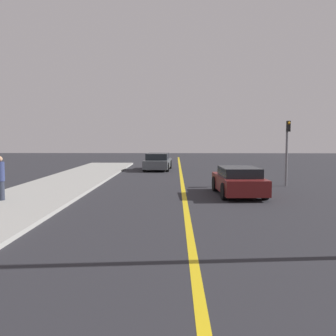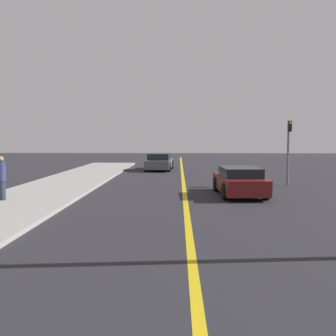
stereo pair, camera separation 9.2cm
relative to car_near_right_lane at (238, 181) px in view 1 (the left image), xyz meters
name	(u,v)px [view 1 (the left image)]	position (x,y,z in m)	size (l,w,h in m)	color
road_center_line	(183,192)	(-2.40, 1.02, -0.62)	(0.20, 60.00, 0.01)	gold
sidewalk_left	(48,190)	(-8.75, 0.87, -0.55)	(3.95, 35.71, 0.14)	#9E9E99
car_near_right_lane	(238,181)	(0.00, 0.00, 0.00)	(2.04, 4.10, 1.25)	maroon
car_ahead_center	(158,162)	(-4.14, 12.51, 0.02)	(2.14, 4.46, 1.31)	#4C5156
pedestrian_by_sign	(0,178)	(-9.49, -2.30, 0.37)	(0.33, 0.33, 1.69)	#282D3D
traffic_light	(287,146)	(3.01, 3.09, 1.50)	(0.18, 0.40, 3.39)	slate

